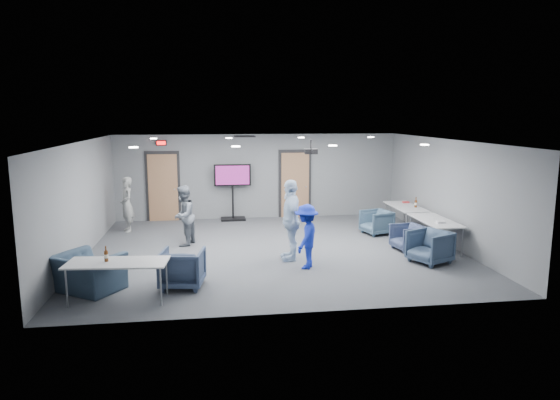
{
  "coord_description": "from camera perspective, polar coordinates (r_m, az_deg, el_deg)",
  "views": [
    {
      "loc": [
        -1.52,
        -11.89,
        3.33
      ],
      "look_at": [
        0.2,
        0.32,
        1.2
      ],
      "focal_mm": 32.0,
      "sensor_mm": 36.0,
      "label": 1
    }
  ],
  "objects": [
    {
      "name": "ceiling",
      "position": [
        12.0,
        -0.72,
        6.79
      ],
      "size": [
        9.0,
        9.0,
        0.0
      ],
      "primitive_type": "plane",
      "rotation": [
        3.14,
        0.0,
        0.0
      ],
      "color": "silver",
      "rests_on": "wall_back"
    },
    {
      "name": "wrapper",
      "position": [
        12.66,
        17.84,
        -2.42
      ],
      "size": [
        0.22,
        0.16,
        0.05
      ],
      "primitive_type": "cube",
      "rotation": [
        0.0,
        0.0,
        0.08
      ],
      "color": "silver",
      "rests_on": "table_right_b"
    },
    {
      "name": "chair_right_c",
      "position": [
        11.8,
        16.74,
        -5.15
      ],
      "size": [
        1.08,
        1.07,
        0.74
      ],
      "primitive_type": "imported",
      "rotation": [
        0.0,
        0.0,
        -1.13
      ],
      "color": "#374960",
      "rests_on": "floor"
    },
    {
      "name": "hvac_diffuser",
      "position": [
        14.74,
        -4.06,
        7.27
      ],
      "size": [
        0.6,
        0.6,
        0.03
      ],
      "primitive_type": "cube",
      "color": "black",
      "rests_on": "ceiling"
    },
    {
      "name": "table_front_left",
      "position": [
        9.43,
        -18.1,
        -6.99
      ],
      "size": [
        1.84,
        0.9,
        0.73
      ],
      "rotation": [
        0.0,
        0.0,
        -0.09
      ],
      "color": "silver",
      "rests_on": "floor"
    },
    {
      "name": "table_right_a",
      "position": [
        14.72,
        14.17,
        -0.86
      ],
      "size": [
        0.74,
        1.77,
        0.73
      ],
      "rotation": [
        0.0,
        0.0,
        1.57
      ],
      "color": "silver",
      "rests_on": "floor"
    },
    {
      "name": "exit_sign",
      "position": [
        15.92,
        -13.41,
        6.36
      ],
      "size": [
        0.32,
        0.08,
        0.16
      ],
      "color": "black",
      "rests_on": "wall_back"
    },
    {
      "name": "person_a",
      "position": [
        14.86,
        -17.1,
        -0.5
      ],
      "size": [
        0.57,
        0.67,
        1.57
      ],
      "primitive_type": "imported",
      "rotation": [
        0.0,
        0.0,
        -1.17
      ],
      "color": "#959895",
      "rests_on": "floor"
    },
    {
      "name": "chair_right_a",
      "position": [
        14.24,
        10.96,
        -2.51
      ],
      "size": [
        0.91,
        0.9,
        0.68
      ],
      "primitive_type": "imported",
      "rotation": [
        0.0,
        0.0,
        -1.3
      ],
      "color": "#3B5266",
      "rests_on": "floor"
    },
    {
      "name": "person_c",
      "position": [
        11.44,
        1.23,
        -2.28
      ],
      "size": [
        0.48,
        1.11,
        1.87
      ],
      "primitive_type": "imported",
      "rotation": [
        0.0,
        0.0,
        -1.59
      ],
      "color": "silver",
      "rests_on": "floor"
    },
    {
      "name": "bottle_right",
      "position": [
        14.57,
        15.26,
        -0.39
      ],
      "size": [
        0.08,
        0.08,
        0.29
      ],
      "color": "#5B2D0F",
      "rests_on": "table_right_a"
    },
    {
      "name": "table_right_b",
      "position": [
        13.01,
        17.31,
        -2.38
      ],
      "size": [
        0.75,
        1.81,
        0.73
      ],
      "rotation": [
        0.0,
        0.0,
        1.57
      ],
      "color": "silver",
      "rests_on": "floor"
    },
    {
      "name": "person_b",
      "position": [
        12.93,
        -10.99,
        -1.79
      ],
      "size": [
        0.81,
        0.91,
        1.54
      ],
      "primitive_type": "imported",
      "rotation": [
        0.0,
        0.0,
        -1.93
      ],
      "color": "slate",
      "rests_on": "floor"
    },
    {
      "name": "wall_front",
      "position": [
        8.27,
        2.83,
        -4.05
      ],
      "size": [
        9.0,
        0.02,
        2.7
      ],
      "primitive_type": "cube",
      "color": "slate",
      "rests_on": "floor"
    },
    {
      "name": "wall_right",
      "position": [
        13.47,
        18.64,
        0.83
      ],
      "size": [
        0.02,
        8.0,
        2.7
      ],
      "primitive_type": "cube",
      "color": "slate",
      "rests_on": "floor"
    },
    {
      "name": "chair_front_a",
      "position": [
        9.96,
        -11.09,
        -7.65
      ],
      "size": [
        0.92,
        0.94,
        0.75
      ],
      "primitive_type": "imported",
      "rotation": [
        0.0,
        0.0,
        2.98
      ],
      "color": "#37445F",
      "rests_on": "floor"
    },
    {
      "name": "floor",
      "position": [
        12.44,
        -0.69,
        -5.73
      ],
      "size": [
        9.0,
        9.0,
        0.0
      ],
      "primitive_type": "plane",
      "color": "#3E4146",
      "rests_on": "ground"
    },
    {
      "name": "door_left",
      "position": [
        16.07,
        -13.21,
        1.45
      ],
      "size": [
        1.06,
        0.17,
        2.24
      ],
      "color": "black",
      "rests_on": "wall_back"
    },
    {
      "name": "person_d",
      "position": [
        10.86,
        3.03,
        -4.2
      ],
      "size": [
        0.87,
        1.05,
        1.41
      ],
      "primitive_type": "imported",
      "rotation": [
        0.0,
        0.0,
        -2.03
      ],
      "color": "#1A2CAB",
      "rests_on": "floor"
    },
    {
      "name": "projector",
      "position": [
        12.65,
        3.57,
        5.59
      ],
      "size": [
        0.35,
        0.33,
        0.35
      ],
      "rotation": [
        0.0,
        0.0,
        -0.11
      ],
      "color": "black",
      "rests_on": "ceiling"
    },
    {
      "name": "door_right",
      "position": [
        16.23,
        1.72,
        1.78
      ],
      "size": [
        1.06,
        0.17,
        2.24
      ],
      "color": "black",
      "rests_on": "wall_back"
    },
    {
      "name": "snack_box",
      "position": [
        15.26,
        14.19,
        -0.24
      ],
      "size": [
        0.19,
        0.13,
        0.04
      ],
      "primitive_type": "cube",
      "rotation": [
        0.0,
        0.0,
        0.03
      ],
      "color": "#BB2E30",
      "rests_on": "table_right_a"
    },
    {
      "name": "wall_back",
      "position": [
        16.08,
        -2.52,
        2.72
      ],
      "size": [
        9.0,
        0.02,
        2.7
      ],
      "primitive_type": "cube",
      "color": "slate",
      "rests_on": "floor"
    },
    {
      "name": "wall_left",
      "position": [
        12.42,
        -21.78,
        -0.08
      ],
      "size": [
        0.02,
        8.0,
        2.7
      ],
      "primitive_type": "cube",
      "color": "slate",
      "rests_on": "floor"
    },
    {
      "name": "chair_front_b",
      "position": [
        10.21,
        -21.04,
        -7.75
      ],
      "size": [
        1.48,
        1.44,
        0.73
      ],
      "primitive_type": "imported",
      "rotation": [
        0.0,
        0.0,
        2.55
      ],
      "color": "#34475B",
      "rests_on": "floor"
    },
    {
      "name": "tv_stand",
      "position": [
        15.82,
        -5.43,
        1.32
      ],
      "size": [
        1.16,
        0.55,
        1.78
      ],
      "color": "black",
      "rests_on": "floor"
    },
    {
      "name": "downlights",
      "position": [
        12.0,
        -0.72,
        6.72
      ],
      "size": [
        6.18,
        3.78,
        0.02
      ],
      "color": "white",
      "rests_on": "ceiling"
    },
    {
      "name": "chair_right_b",
      "position": [
        12.77,
        14.39,
        -4.15
      ],
      "size": [
        0.81,
        0.8,
        0.63
      ],
      "primitive_type": "imported",
      "rotation": [
        0.0,
        0.0,
        -1.38
      ],
      "color": "#353F5B",
      "rests_on": "floor"
    },
    {
      "name": "bottle_front",
      "position": [
        9.47,
        -19.25,
        -6.04
      ],
      "size": [
        0.07,
        0.07,
        0.28
      ],
      "color": "#5B2D0F",
      "rests_on": "table_front_left"
    }
  ]
}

